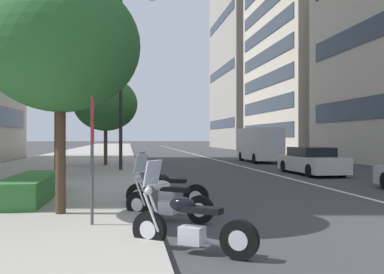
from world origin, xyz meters
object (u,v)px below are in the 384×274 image
Objects in this scene: street_lamp_with_banners at (125,67)px; street_tree_by_lamp_post at (57,74)px; motorcycle_mid_row at (189,226)px; street_tree_far_plaza at (61,45)px; delivery_van_ahead at (260,144)px; motorcycle_under_tarp at (166,201)px; parking_sign_by_curb at (92,144)px; motorcycle_by_sign_pole at (165,192)px; street_tree_near_plaza_corner at (106,104)px; car_mid_block_traffic at (311,161)px.

street_lamp_with_banners is 4.62m from street_tree_by_lamp_post.
motorcycle_mid_row is 5.23m from street_tree_far_plaza.
delivery_van_ahead is 0.89× the size of street_tree_by_lamp_post.
motorcycle_under_tarp is 0.35× the size of delivery_van_ahead.
street_lamp_with_banners is (12.85, 0.98, 5.10)m from motorcycle_under_tarp.
street_tree_far_plaza is (-20.49, 11.19, 2.54)m from delivery_van_ahead.
street_tree_by_lamp_post is (10.32, 2.33, 2.85)m from parking_sign_by_curb.
street_tree_by_lamp_post is at bearing 12.73° from parking_sign_by_curb.
delivery_van_ahead is 13.37m from street_lamp_with_banners.
motorcycle_by_sign_pole is 0.39× the size of street_tree_near_plaza_corner.
parking_sign_by_curb is (-21.83, 10.39, 0.36)m from delivery_van_ahead.
street_tree_near_plaza_corner is (16.60, -0.12, -0.00)m from street_tree_far_plaza.
motorcycle_under_tarp is 22.69m from delivery_van_ahead.
street_lamp_with_banners is at bearing -6.17° from street_tree_far_plaza.
street_tree_far_plaza is (3.05, 2.45, 3.46)m from motorcycle_mid_row.
street_lamp_with_banners reaches higher than street_tree_by_lamp_post.
car_mid_block_traffic is 0.87× the size of street_tree_near_plaza_corner.
car_mid_block_traffic is 0.51× the size of street_lamp_with_banners.
street_tree_by_lamp_post is at bearing -36.30° from motorcycle_mid_row.
parking_sign_by_curb is at bearing 177.73° from street_lamp_with_banners.
motorcycle_by_sign_pole is (4.18, 0.02, 0.01)m from motorcycle_mid_row.
motorcycle_under_tarp is at bearing -99.40° from street_tree_far_plaza.
delivery_van_ahead is at bearing -95.54° from motorcycle_by_sign_pole.
street_tree_far_plaza reaches higher than delivery_van_ahead.
parking_sign_by_curb is 0.46× the size of street_tree_near_plaza_corner.
street_lamp_with_banners reaches higher than delivery_van_ahead.
street_tree_far_plaza reaches higher than motorcycle_mid_row.
street_lamp_with_banners reaches higher than motorcycle_under_tarp.
parking_sign_by_curb is 0.48× the size of street_tree_far_plaza.
motorcycle_by_sign_pole is 21.27m from delivery_van_ahead.
street_tree_by_lamp_post is (7.85, 3.96, 4.13)m from motorcycle_by_sign_pole.
motorcycle_under_tarp is 13.33m from car_mid_block_traffic.
street_tree_by_lamp_post is (8.97, 1.53, 0.68)m from street_tree_far_plaza.
street_tree_far_plaza is (-12.46, 1.35, -1.64)m from street_lamp_with_banners.
car_mid_block_traffic is (10.50, -8.21, 0.21)m from motorcycle_under_tarp.
motorcycle_by_sign_pole is at bearing 155.78° from delivery_van_ahead.
delivery_van_ahead is (10.37, -0.66, 0.71)m from car_mid_block_traffic.
motorcycle_mid_row is at bearing -141.26° from street_tree_far_plaza.
street_tree_far_plaza is at bearing 30.77° from parking_sign_by_curb.
street_tree_by_lamp_post is 7.84m from street_tree_near_plaza_corner.
parking_sign_by_curb is (1.71, 1.65, 1.28)m from motorcycle_mid_row.
delivery_van_ahead is at bearing -25.45° from parking_sign_by_curb.
car_mid_block_traffic is 12.69m from street_tree_near_plaza_corner.
delivery_van_ahead reaches higher than motorcycle_under_tarp.
parking_sign_by_curb is at bearing 75.32° from motorcycle_by_sign_pole.
motorcycle_mid_row is at bearing -136.03° from parking_sign_by_curb.
street_lamp_with_banners reaches higher than street_tree_far_plaza.
street_tree_by_lamp_post is (-1.14, 12.06, 3.93)m from car_mid_block_traffic.
delivery_van_ahead is at bearing -4.27° from car_mid_block_traffic.
parking_sign_by_curb reaches higher than car_mid_block_traffic.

